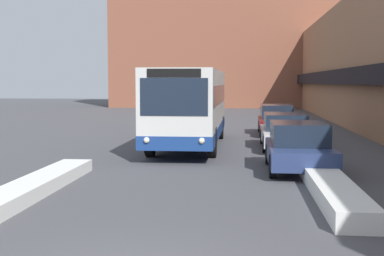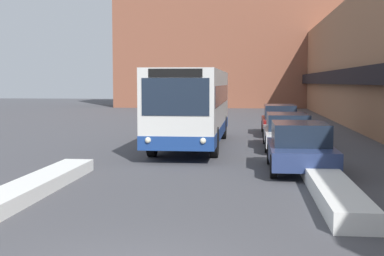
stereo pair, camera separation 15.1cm
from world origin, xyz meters
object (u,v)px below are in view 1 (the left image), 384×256
parked_car_middle (285,131)px  city_bus (190,105)px  parked_car_front (299,147)px  parked_car_back (276,120)px

parked_car_middle → city_bus: bearing=176.8°
city_bus → parked_car_middle: bearing=-3.2°
parked_car_front → parked_car_middle: parked_car_front is taller
parked_car_back → city_bus: bearing=-124.7°
parked_car_front → parked_car_back: 11.59m
parked_car_middle → parked_car_back: bearing=90.0°
parked_car_front → parked_car_middle: (-0.00, 5.66, -0.02)m
parked_car_back → parked_car_middle: bearing=-90.0°
parked_car_front → parked_car_middle: size_ratio=0.87×
parked_car_middle → parked_car_front: bearing=-90.0°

